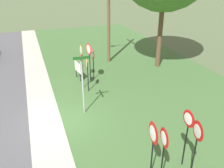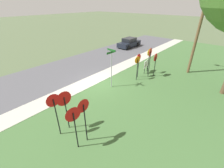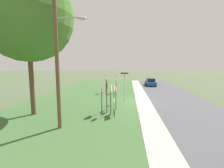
{
  "view_description": "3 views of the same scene",
  "coord_description": "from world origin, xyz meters",
  "px_view_note": "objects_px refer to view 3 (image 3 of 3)",
  "views": [
    {
      "loc": [
        10.55,
        -1.06,
        6.97
      ],
      "look_at": [
        -0.42,
        2.91,
        1.45
      ],
      "focal_mm": 38.29,
      "sensor_mm": 36.0,
      "label": 1
    },
    {
      "loc": [
        8.09,
        8.57,
        6.32
      ],
      "look_at": [
        0.73,
        2.25,
        1.06
      ],
      "focal_mm": 24.42,
      "sensor_mm": 36.0,
      "label": 2
    },
    {
      "loc": [
        -16.74,
        0.87,
        4.11
      ],
      "look_at": [
        1.12,
        2.75,
        1.81
      ],
      "focal_mm": 24.96,
      "sensor_mm": 36.0,
      "label": 3
    }
  ],
  "objects_px": {
    "oak_tree_left": "(27,16)",
    "stop_sign_near_right": "(116,92)",
    "street_name_post": "(124,85)",
    "yield_sign_near_right": "(116,81)",
    "yield_sign_far_right": "(107,80)",
    "stop_sign_near_left": "(102,95)",
    "stop_sign_far_center": "(111,93)",
    "stop_sign_far_left": "(114,92)",
    "stop_sign_far_right": "(107,89)",
    "notice_board": "(114,105)",
    "yield_sign_near_left": "(106,80)",
    "utility_pole": "(58,48)",
    "parked_sedan_distant": "(151,82)",
    "yield_sign_far_left": "(116,80)"
  },
  "relations": [
    {
      "from": "yield_sign_near_right",
      "to": "utility_pole",
      "type": "relative_size",
      "value": 0.25
    },
    {
      "from": "stop_sign_far_right",
      "to": "yield_sign_far_left",
      "type": "height_order",
      "value": "stop_sign_far_right"
    },
    {
      "from": "stop_sign_near_left",
      "to": "stop_sign_far_right",
      "type": "xyz_separation_m",
      "value": [
        0.42,
        -0.35,
        0.4
      ]
    },
    {
      "from": "stop_sign_far_center",
      "to": "stop_sign_far_right",
      "type": "height_order",
      "value": "stop_sign_far_right"
    },
    {
      "from": "yield_sign_near_right",
      "to": "street_name_post",
      "type": "distance_m",
      "value": 5.27
    },
    {
      "from": "street_name_post",
      "to": "yield_sign_far_right",
      "type": "bearing_deg",
      "value": 28.64
    },
    {
      "from": "yield_sign_far_right",
      "to": "street_name_post",
      "type": "height_order",
      "value": "street_name_post"
    },
    {
      "from": "street_name_post",
      "to": "yield_sign_near_left",
      "type": "bearing_deg",
      "value": 31.23
    },
    {
      "from": "yield_sign_near_right",
      "to": "yield_sign_far_right",
      "type": "relative_size",
      "value": 0.99
    },
    {
      "from": "notice_board",
      "to": "stop_sign_far_right",
      "type": "bearing_deg",
      "value": 32.8
    },
    {
      "from": "street_name_post",
      "to": "oak_tree_left",
      "type": "distance_m",
      "value": 10.47
    },
    {
      "from": "yield_sign_near_right",
      "to": "yield_sign_far_right",
      "type": "xyz_separation_m",
      "value": [
        0.5,
        1.44,
        0.02
      ]
    },
    {
      "from": "stop_sign_far_right",
      "to": "notice_board",
      "type": "distance_m",
      "value": 1.54
    },
    {
      "from": "yield_sign_far_left",
      "to": "utility_pole",
      "type": "xyz_separation_m",
      "value": [
        -12.96,
        2.52,
        3.19
      ]
    },
    {
      "from": "yield_sign_near_left",
      "to": "utility_pole",
      "type": "xyz_separation_m",
      "value": [
        -12.3,
        1.12,
        3.2
      ]
    },
    {
      "from": "stop_sign_near_right",
      "to": "stop_sign_far_left",
      "type": "relative_size",
      "value": 1.02
    },
    {
      "from": "stop_sign_near_right",
      "to": "yield_sign_near_right",
      "type": "bearing_deg",
      "value": 5.17
    },
    {
      "from": "yield_sign_near_left",
      "to": "yield_sign_near_right",
      "type": "bearing_deg",
      "value": -87.16
    },
    {
      "from": "yield_sign_far_left",
      "to": "utility_pole",
      "type": "distance_m",
      "value": 13.58
    },
    {
      "from": "stop_sign_near_left",
      "to": "stop_sign_near_right",
      "type": "xyz_separation_m",
      "value": [
        1.15,
        -1.07,
        0.01
      ]
    },
    {
      "from": "yield_sign_near_right",
      "to": "yield_sign_far_right",
      "type": "height_order",
      "value": "yield_sign_far_right"
    },
    {
      "from": "stop_sign_near_left",
      "to": "stop_sign_far_center",
      "type": "bearing_deg",
      "value": -104.19
    },
    {
      "from": "stop_sign_far_center",
      "to": "utility_pole",
      "type": "distance_m",
      "value": 5.25
    },
    {
      "from": "oak_tree_left",
      "to": "stop_sign_near_right",
      "type": "bearing_deg",
      "value": -74.22
    },
    {
      "from": "stop_sign_far_left",
      "to": "parked_sedan_distant",
      "type": "distance_m",
      "value": 17.49
    },
    {
      "from": "stop_sign_near_right",
      "to": "street_name_post",
      "type": "height_order",
      "value": "street_name_post"
    },
    {
      "from": "stop_sign_far_left",
      "to": "stop_sign_far_right",
      "type": "bearing_deg",
      "value": 169.27
    },
    {
      "from": "yield_sign_near_left",
      "to": "yield_sign_far_left",
      "type": "xyz_separation_m",
      "value": [
        0.66,
        -1.4,
        0.01
      ]
    },
    {
      "from": "yield_sign_near_left",
      "to": "notice_board",
      "type": "distance_m",
      "value": 9.79
    },
    {
      "from": "street_name_post",
      "to": "yield_sign_near_right",
      "type": "bearing_deg",
      "value": 16.74
    },
    {
      "from": "utility_pole",
      "to": "oak_tree_left",
      "type": "relative_size",
      "value": 0.84
    },
    {
      "from": "yield_sign_near_right",
      "to": "street_name_post",
      "type": "height_order",
      "value": "street_name_post"
    },
    {
      "from": "yield_sign_far_right",
      "to": "stop_sign_near_right",
      "type": "bearing_deg",
      "value": -155.86
    },
    {
      "from": "stop_sign_far_left",
      "to": "yield_sign_far_right",
      "type": "relative_size",
      "value": 0.93
    },
    {
      "from": "stop_sign_far_right",
      "to": "utility_pole",
      "type": "distance_m",
      "value": 5.27
    },
    {
      "from": "stop_sign_near_left",
      "to": "yield_sign_far_left",
      "type": "relative_size",
      "value": 0.89
    },
    {
      "from": "stop_sign_far_center",
      "to": "notice_board",
      "type": "bearing_deg",
      "value": -123.59
    },
    {
      "from": "yield_sign_far_right",
      "to": "parked_sedan_distant",
      "type": "xyz_separation_m",
      "value": [
        8.48,
        -7.39,
        -1.16
      ]
    },
    {
      "from": "stop_sign_near_left",
      "to": "yield_sign_far_left",
      "type": "height_order",
      "value": "yield_sign_far_left"
    },
    {
      "from": "yield_sign_near_left",
      "to": "parked_sedan_distant",
      "type": "height_order",
      "value": "yield_sign_near_left"
    },
    {
      "from": "street_name_post",
      "to": "oak_tree_left",
      "type": "bearing_deg",
      "value": 127.05
    },
    {
      "from": "yield_sign_near_left",
      "to": "utility_pole",
      "type": "distance_m",
      "value": 12.76
    },
    {
      "from": "stop_sign_near_right",
      "to": "yield_sign_far_left",
      "type": "xyz_separation_m",
      "value": [
        8.7,
        0.66,
        0.25
      ]
    },
    {
      "from": "stop_sign_near_left",
      "to": "notice_board",
      "type": "distance_m",
      "value": 1.32
    },
    {
      "from": "street_name_post",
      "to": "stop_sign_far_left",
      "type": "bearing_deg",
      "value": 164.0
    },
    {
      "from": "stop_sign_near_left",
      "to": "street_name_post",
      "type": "relative_size",
      "value": 0.69
    },
    {
      "from": "stop_sign_far_left",
      "to": "stop_sign_far_right",
      "type": "relative_size",
      "value": 0.8
    },
    {
      "from": "stop_sign_near_right",
      "to": "stop_sign_far_center",
      "type": "xyz_separation_m",
      "value": [
        -1.3,
        0.32,
        0.17
      ]
    },
    {
      "from": "stop_sign_near_right",
      "to": "stop_sign_far_right",
      "type": "height_order",
      "value": "stop_sign_far_right"
    },
    {
      "from": "stop_sign_near_left",
      "to": "oak_tree_left",
      "type": "xyz_separation_m",
      "value": [
        -0.72,
        5.55,
        6.08
      ]
    }
  ]
}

